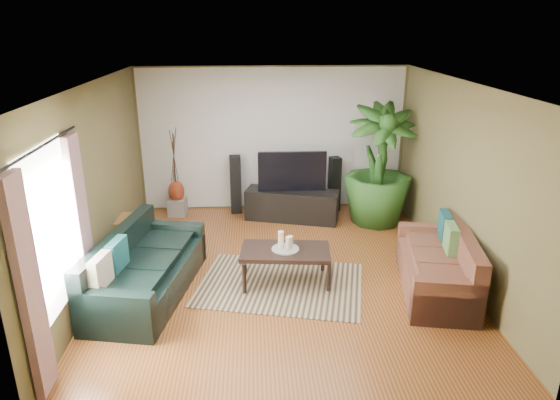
{
  "coord_description": "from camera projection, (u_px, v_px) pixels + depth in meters",
  "views": [
    {
      "loc": [
        -0.38,
        -6.47,
        3.45
      ],
      "look_at": [
        0.0,
        0.2,
        1.05
      ],
      "focal_mm": 32.0,
      "sensor_mm": 36.0,
      "label": 1
    }
  ],
  "objects": [
    {
      "name": "curtain_near",
      "position": [
        30.0,
        289.0,
        4.53
      ],
      "size": [
        0.08,
        0.35,
        2.2
      ],
      "primitive_type": "cube",
      "color": "gray",
      "rests_on": "ground"
    },
    {
      "name": "wall_left",
      "position": [
        95.0,
        188.0,
        6.67
      ],
      "size": [
        0.0,
        5.5,
        5.5
      ],
      "primitive_type": "plane",
      "rotation": [
        1.57,
        0.0,
        1.57
      ],
      "color": "brown",
      "rests_on": "ground"
    },
    {
      "name": "candle_tall",
      "position": [
        281.0,
        240.0,
        6.81
      ],
      "size": [
        0.08,
        0.08,
        0.24
      ],
      "primitive_type": "cylinder",
      "color": "white",
      "rests_on": "candle_tray"
    },
    {
      "name": "candle_tray",
      "position": [
        285.0,
        249.0,
        6.83
      ],
      "size": [
        0.38,
        0.38,
        0.02
      ],
      "primitive_type": "cylinder",
      "color": "gray",
      "rests_on": "coffee_table"
    },
    {
      "name": "backwall_panel",
      "position": [
        272.0,
        140.0,
        9.38
      ],
      "size": [
        4.9,
        0.0,
        4.9
      ],
      "primitive_type": "plane",
      "rotation": [
        1.57,
        0.0,
        0.0
      ],
      "color": "white",
      "rests_on": "ground"
    },
    {
      "name": "pedestal",
      "position": [
        178.0,
        207.0,
        9.37
      ],
      "size": [
        0.35,
        0.35,
        0.32
      ],
      "primitive_type": "cube",
      "rotation": [
        0.0,
        0.0,
        -0.1
      ],
      "color": "gray",
      "rests_on": "floor"
    },
    {
      "name": "coffee_table",
      "position": [
        285.0,
        266.0,
        6.92
      ],
      "size": [
        1.27,
        0.77,
        0.5
      ],
      "primitive_type": "cube",
      "rotation": [
        0.0,
        0.0,
        -0.09
      ],
      "color": "black",
      "rests_on": "floor"
    },
    {
      "name": "tv_stand",
      "position": [
        292.0,
        205.0,
        9.12
      ],
      "size": [
        1.74,
        0.92,
        0.56
      ],
      "primitive_type": "cube",
      "rotation": [
        0.0,
        0.0,
        -0.26
      ],
      "color": "black",
      "rests_on": "floor"
    },
    {
      "name": "floor",
      "position": [
        281.0,
        272.0,
        7.26
      ],
      "size": [
        5.5,
        5.5,
        0.0
      ],
      "primitive_type": "plane",
      "color": "brown",
      "rests_on": "ground"
    },
    {
      "name": "speaker_left",
      "position": [
        236.0,
        184.0,
        9.38
      ],
      "size": [
        0.22,
        0.24,
        1.1
      ],
      "primitive_type": "cube",
      "rotation": [
        0.0,
        0.0,
        0.09
      ],
      "color": "black",
      "rests_on": "floor"
    },
    {
      "name": "television",
      "position": [
        292.0,
        171.0,
        8.92
      ],
      "size": [
        1.22,
        0.07,
        0.72
      ],
      "primitive_type": "cube",
      "color": "black",
      "rests_on": "tv_stand"
    },
    {
      "name": "curtain_far",
      "position": [
        82.0,
        226.0,
        5.94
      ],
      "size": [
        0.08,
        0.35,
        2.2
      ],
      "primitive_type": "cube",
      "color": "gray",
      "rests_on": "ground"
    },
    {
      "name": "potted_plant",
      "position": [
        379.0,
        165.0,
        8.74
      ],
      "size": [
        1.21,
        1.21,
        2.14
      ],
      "primitive_type": "imported",
      "rotation": [
        0.0,
        0.0,
        0.01
      ],
      "color": "#234F1A",
      "rests_on": "floor"
    },
    {
      "name": "candle_short",
      "position": [
        290.0,
        241.0,
        6.86
      ],
      "size": [
        0.08,
        0.08,
        0.15
      ],
      "primitive_type": "cylinder",
      "color": "beige",
      "rests_on": "candle_tray"
    },
    {
      "name": "candle_mid",
      "position": [
        289.0,
        243.0,
        6.76
      ],
      "size": [
        0.08,
        0.08,
        0.19
      ],
      "primitive_type": "cylinder",
      "color": "beige",
      "rests_on": "candle_tray"
    },
    {
      "name": "vase",
      "position": [
        176.0,
        191.0,
        9.27
      ],
      "size": [
        0.29,
        0.29,
        0.41
      ],
      "primitive_type": "ellipsoid",
      "color": "maroon",
      "rests_on": "pedestal"
    },
    {
      "name": "area_rug",
      "position": [
        281.0,
        284.0,
        6.92
      ],
      "size": [
        2.52,
        2.03,
        0.01
      ],
      "primitive_type": "cube",
      "rotation": [
        0.0,
        0.0,
        -0.22
      ],
      "color": "tan",
      "rests_on": "floor"
    },
    {
      "name": "window_pane",
      "position": [
        51.0,
        231.0,
        5.15
      ],
      "size": [
        0.0,
        1.8,
        1.8
      ],
      "primitive_type": "plane",
      "rotation": [
        1.57,
        0.0,
        1.57
      ],
      "color": "white",
      "rests_on": "ground"
    },
    {
      "name": "wall_right",
      "position": [
        460.0,
        181.0,
        6.94
      ],
      "size": [
        0.0,
        5.5,
        5.5
      ],
      "primitive_type": "plane",
      "rotation": [
        1.57,
        0.0,
        -1.57
      ],
      "color": "brown",
      "rests_on": "ground"
    },
    {
      "name": "wall_front",
      "position": [
        300.0,
        284.0,
        4.22
      ],
      "size": [
        5.0,
        0.0,
        5.0
      ],
      "primitive_type": "plane",
      "rotation": [
        -1.57,
        0.0,
        0.0
      ],
      "color": "brown",
      "rests_on": "ground"
    },
    {
      "name": "ceiling",
      "position": [
        281.0,
        84.0,
        6.35
      ],
      "size": [
        5.5,
        5.5,
        0.0
      ],
      "primitive_type": "plane",
      "rotation": [
        3.14,
        0.0,
        0.0
      ],
      "color": "white",
      "rests_on": "ground"
    },
    {
      "name": "wall_back",
      "position": [
        272.0,
        139.0,
        9.39
      ],
      "size": [
        5.0,
        0.0,
        5.0
      ],
      "primitive_type": "plane",
      "rotation": [
        1.57,
        0.0,
        0.0
      ],
      "color": "brown",
      "rests_on": "ground"
    },
    {
      "name": "plant_pot",
      "position": [
        376.0,
        214.0,
        9.05
      ],
      "size": [
        0.39,
        0.39,
        0.31
      ],
      "primitive_type": "cylinder",
      "color": "black",
      "rests_on": "floor"
    },
    {
      "name": "sofa_right",
      "position": [
        436.0,
        261.0,
        6.66
      ],
      "size": [
        1.16,
        1.98,
        0.85
      ],
      "primitive_type": "cube",
      "rotation": [
        0.0,
        0.0,
        -1.75
      ],
      "color": "brown",
      "rests_on": "floor"
    },
    {
      "name": "side_table",
      "position": [
        136.0,
        234.0,
        7.88
      ],
      "size": [
        0.53,
        0.53,
        0.55
      ],
      "primitive_type": "cube",
      "rotation": [
        0.0,
        0.0,
        -0.02
      ],
      "color": "olive",
      "rests_on": "floor"
    },
    {
      "name": "speaker_right",
      "position": [
        334.0,
        184.0,
        9.49
      ],
      "size": [
        0.23,
        0.25,
        1.05
      ],
      "primitive_type": "cube",
      "rotation": [
        0.0,
        0.0,
        0.24
      ],
      "color": "black",
      "rests_on": "floor"
    },
    {
      "name": "sofa_left",
      "position": [
        147.0,
        265.0,
        6.57
      ],
      "size": [
        1.35,
        2.37,
        0.85
      ],
      "primitive_type": "cube",
      "rotation": [
        0.0,
        0.0,
        1.39
      ],
      "color": "black",
      "rests_on": "floor"
    },
    {
      "name": "curtain_rod",
      "position": [
        41.0,
        146.0,
        4.85
      ],
      "size": [
        0.03,
        1.9,
        0.03
      ],
      "primitive_type": "cylinder",
      "rotation": [
        1.57,
        0.0,
        0.0
      ],
      "color": "black",
      "rests_on": "ground"
    }
  ]
}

